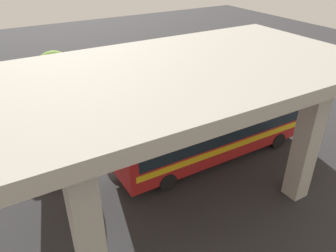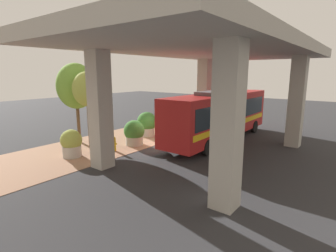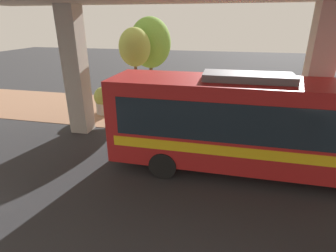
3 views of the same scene
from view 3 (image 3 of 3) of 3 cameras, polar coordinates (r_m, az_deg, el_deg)
name	(u,v)px [view 3 (image 3 of 3)]	position (r m, az deg, el deg)	size (l,w,h in m)	color
ground_plane	(185,135)	(13.11, 3.70, -1.99)	(80.00, 80.00, 0.00)	#2D2D30
sidewalk_strip	(193,115)	(15.87, 5.45, 2.32)	(6.00, 40.00, 0.02)	#936B51
overpass	(167,2)	(8.07, -0.29, 25.36)	(9.40, 18.56, 6.60)	#ADA89E
bus	(278,123)	(9.84, 22.78, 0.51)	(2.59, 11.82, 3.68)	#B21E1E
fire_hydrant	(135,114)	(14.71, -7.21, 2.60)	(0.44, 0.21, 0.95)	gold
planter_front	(167,110)	(14.13, -0.17, 3.56)	(1.43, 1.43, 1.73)	#ADA89E
planter_middle	(105,100)	(16.44, -13.64, 5.51)	(1.24, 1.24, 1.66)	#ADA89E
planter_back	(215,105)	(14.81, 10.28, 4.59)	(1.54, 1.54, 1.92)	#ADA89E
street_tree_near	(150,43)	(17.43, -3.87, 17.56)	(2.61, 2.61, 5.58)	brown
street_tree_far	(135,48)	(15.84, -7.27, 16.54)	(1.83, 1.83, 5.00)	brown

